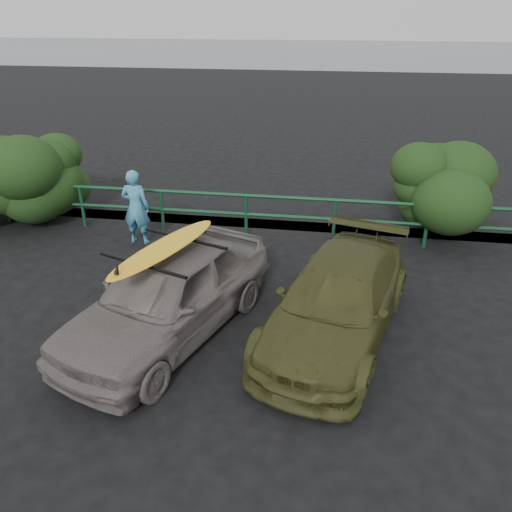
{
  "coord_description": "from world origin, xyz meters",
  "views": [
    {
      "loc": [
        2.86,
        -5.47,
        4.77
      ],
      "look_at": [
        1.72,
        1.85,
        1.09
      ],
      "focal_mm": 35.0,
      "sensor_mm": 36.0,
      "label": 1
    }
  ],
  "objects": [
    {
      "name": "olive_vehicle",
      "position": [
        3.09,
        1.4,
        0.62
      ],
      "size": [
        2.79,
        4.57,
        1.24
      ],
      "primitive_type": "imported",
      "rotation": [
        0.0,
        0.0,
        -0.27
      ],
      "color": "#43451E",
      "rests_on": "ground"
    },
    {
      "name": "shrub_right",
      "position": [
        5.0,
        5.5,
        1.09
      ],
      "size": [
        3.2,
        2.4,
        2.19
      ],
      "primitive_type": null,
      "color": "#1F3D16",
      "rests_on": "ground"
    },
    {
      "name": "man",
      "position": [
        -1.34,
        4.29,
        0.85
      ],
      "size": [
        0.63,
        0.42,
        1.7
      ],
      "primitive_type": "imported",
      "rotation": [
        0.0,
        0.0,
        3.12
      ],
      "color": "#439EC9",
      "rests_on": "ground"
    },
    {
      "name": "sedan",
      "position": [
        0.45,
        1.02,
        0.72
      ],
      "size": [
        3.06,
        4.58,
        1.45
      ],
      "primitive_type": "imported",
      "rotation": [
        0.0,
        0.0,
        -0.35
      ],
      "color": "slate",
      "rests_on": "ground"
    },
    {
      "name": "ground",
      "position": [
        0.0,
        0.0,
        0.0
      ],
      "size": [
        80.0,
        80.0,
        0.0
      ],
      "primitive_type": "plane",
      "color": "black"
    },
    {
      "name": "surfboard",
      "position": [
        0.45,
        1.02,
        1.54
      ],
      "size": [
        1.31,
        2.47,
        0.07
      ],
      "primitive_type": "ellipsoid",
      "rotation": [
        0.0,
        0.0,
        -0.35
      ],
      "color": "yellow",
      "rests_on": "roof_rack"
    },
    {
      "name": "ocean",
      "position": [
        0.0,
        60.0,
        0.0
      ],
      "size": [
        200.0,
        200.0,
        0.0
      ],
      "primitive_type": "plane",
      "color": "slate",
      "rests_on": "ground"
    },
    {
      "name": "roof_rack",
      "position": [
        0.45,
        1.02,
        1.47
      ],
      "size": [
        1.85,
        1.57,
        0.05
      ],
      "primitive_type": null,
      "rotation": [
        0.0,
        0.0,
        -0.35
      ],
      "color": "black",
      "rests_on": "sedan"
    },
    {
      "name": "shrub_left",
      "position": [
        -4.8,
        5.4,
        1.07
      ],
      "size": [
        3.2,
        2.4,
        2.15
      ],
      "primitive_type": null,
      "color": "#1F3D16",
      "rests_on": "ground"
    },
    {
      "name": "guardrail",
      "position": [
        0.0,
        5.0,
        0.52
      ],
      "size": [
        14.0,
        0.08,
        1.04
      ],
      "primitive_type": null,
      "color": "#15492A",
      "rests_on": "ground"
    }
  ]
}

